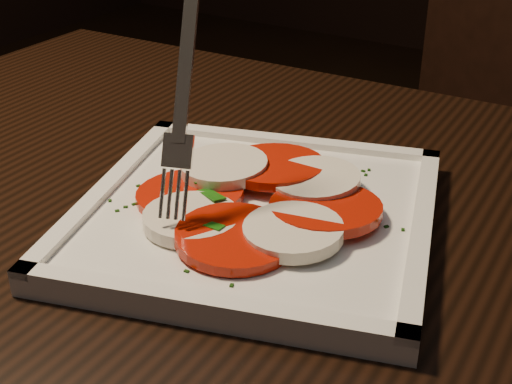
{
  "coord_description": "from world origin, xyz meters",
  "views": [
    {
      "loc": [
        0.44,
        -0.34,
        1.05
      ],
      "look_at": [
        0.18,
        0.07,
        0.78
      ],
      "focal_mm": 50.0,
      "sensor_mm": 36.0,
      "label": 1
    }
  ],
  "objects_px": {
    "plate": "(256,217)",
    "fork": "(189,73)",
    "chair": "(477,120)",
    "table": "(318,373)"
  },
  "relations": [
    {
      "from": "plate",
      "to": "fork",
      "type": "bearing_deg",
      "value": -155.58
    },
    {
      "from": "chair",
      "to": "plate",
      "type": "height_order",
      "value": "chair"
    },
    {
      "from": "chair",
      "to": "fork",
      "type": "xyz_separation_m",
      "value": [
        0.0,
        -0.87,
        0.34
      ]
    },
    {
      "from": "chair",
      "to": "fork",
      "type": "distance_m",
      "value": 0.93
    },
    {
      "from": "fork",
      "to": "chair",
      "type": "bearing_deg",
      "value": 70.3
    },
    {
      "from": "chair",
      "to": "fork",
      "type": "bearing_deg",
      "value": -70.38
    },
    {
      "from": "table",
      "to": "plate",
      "type": "xyz_separation_m",
      "value": [
        -0.08,
        0.03,
        0.11
      ]
    },
    {
      "from": "chair",
      "to": "table",
      "type": "bearing_deg",
      "value": -62.56
    },
    {
      "from": "table",
      "to": "chair",
      "type": "height_order",
      "value": "chair"
    },
    {
      "from": "table",
      "to": "fork",
      "type": "relative_size",
      "value": 6.69
    }
  ]
}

